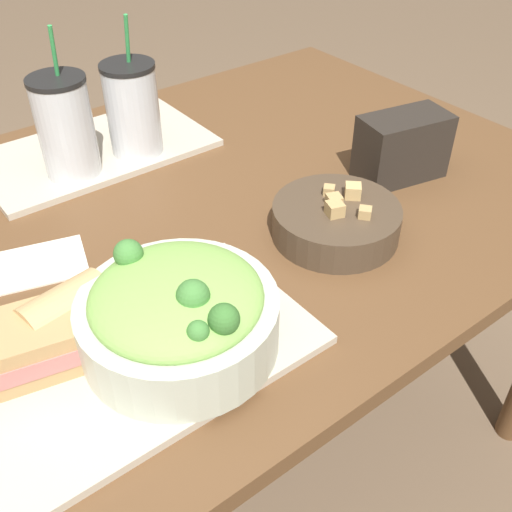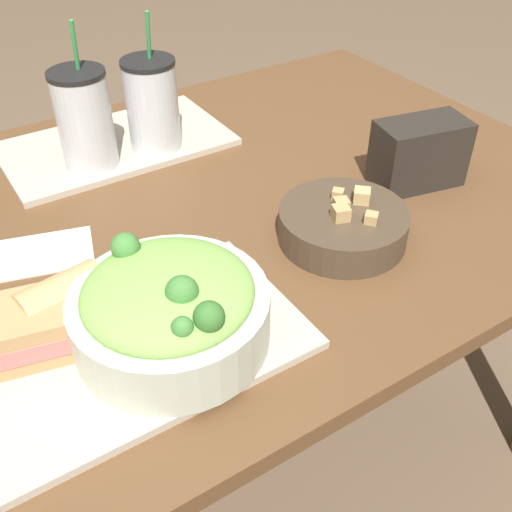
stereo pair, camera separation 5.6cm
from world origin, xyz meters
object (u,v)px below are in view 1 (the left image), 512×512
(baguette_near, at_px, (69,313))
(napkin_folded, at_px, (35,265))
(sandwich_near, at_px, (17,348))
(drink_cup_dark, at_px, (66,130))
(chip_bag, at_px, (402,147))
(drink_cup_red, at_px, (133,112))
(soup_bowl, at_px, (336,220))
(salad_bowl, at_px, (178,313))

(baguette_near, xyz_separation_m, napkin_folded, (0.01, 0.18, -0.05))
(sandwich_near, bearing_deg, drink_cup_dark, 70.74)
(baguette_near, xyz_separation_m, chip_bag, (0.63, 0.03, 0.01))
(baguette_near, height_order, drink_cup_red, drink_cup_red)
(soup_bowl, height_order, drink_cup_dark, drink_cup_dark)
(drink_cup_red, bearing_deg, drink_cup_dark, 180.00)
(sandwich_near, distance_m, drink_cup_dark, 0.46)
(baguette_near, distance_m, napkin_folded, 0.18)
(salad_bowl, xyz_separation_m, baguette_near, (-0.10, 0.10, -0.02))
(drink_cup_red, bearing_deg, salad_bowl, -112.94)
(chip_bag, distance_m, napkin_folded, 0.64)
(salad_bowl, xyz_separation_m, drink_cup_red, (0.20, 0.47, 0.03))
(soup_bowl, relative_size, drink_cup_red, 0.79)
(drink_cup_red, bearing_deg, sandwich_near, -133.39)
(sandwich_near, distance_m, baguette_near, 0.07)
(salad_bowl, distance_m, baguette_near, 0.14)
(baguette_near, relative_size, drink_cup_red, 0.46)
(napkin_folded, bearing_deg, drink_cup_dark, 52.09)
(soup_bowl, distance_m, drink_cup_red, 0.43)
(soup_bowl, height_order, sandwich_near, sandwich_near)
(baguette_near, bearing_deg, chip_bag, -96.83)
(soup_bowl, bearing_deg, salad_bowl, -169.11)
(napkin_folded, bearing_deg, soup_bowl, -27.76)
(drink_cup_dark, bearing_deg, drink_cup_red, 0.00)
(sandwich_near, distance_m, drink_cup_red, 0.54)
(chip_bag, xyz_separation_m, napkin_folded, (-0.62, 0.15, -0.06))
(salad_bowl, relative_size, drink_cup_red, 0.97)
(sandwich_near, relative_size, drink_cup_dark, 0.64)
(soup_bowl, relative_size, chip_bag, 1.18)
(salad_bowl, distance_m, drink_cup_dark, 0.48)
(soup_bowl, height_order, chip_bag, chip_bag)
(baguette_near, distance_m, drink_cup_red, 0.48)
(sandwich_near, height_order, chip_bag, chip_bag)
(sandwich_near, bearing_deg, napkin_folded, 78.24)
(soup_bowl, xyz_separation_m, chip_bag, (0.22, 0.06, 0.03))
(drink_cup_red, height_order, napkin_folded, drink_cup_red)
(sandwich_near, bearing_deg, baguette_near, 22.99)
(sandwich_near, height_order, napkin_folded, sandwich_near)
(drink_cup_dark, relative_size, napkin_folded, 1.52)
(drink_cup_dark, bearing_deg, salad_bowl, -98.68)
(drink_cup_red, distance_m, chip_bag, 0.49)
(baguette_near, bearing_deg, sandwich_near, 91.18)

